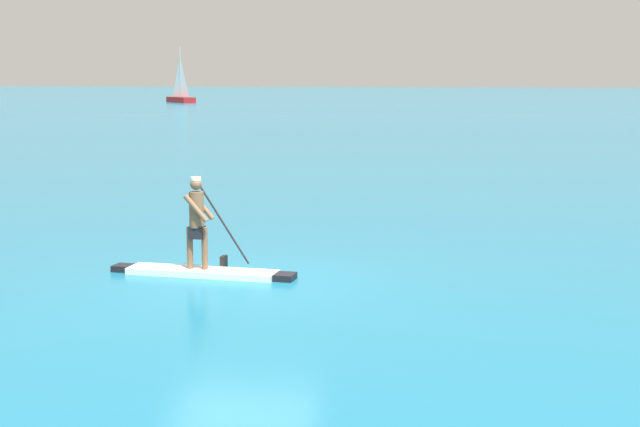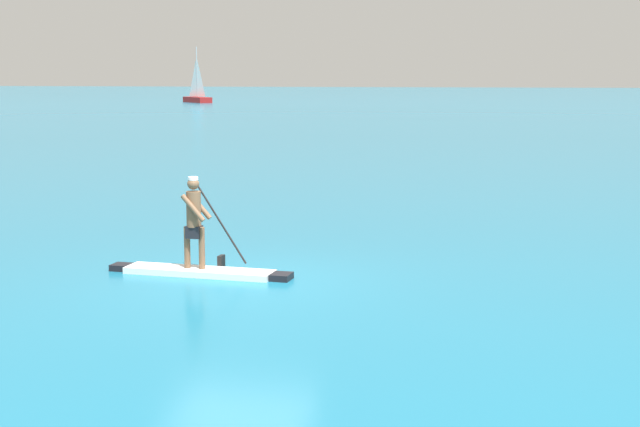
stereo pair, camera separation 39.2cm
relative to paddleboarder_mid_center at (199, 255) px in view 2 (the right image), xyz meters
The scene contains 3 objects.
ground 1.01m from the paddleboarder_mid_center, 24.80° to the right, with size 440.00×440.00×0.00m, color #196B8C.
paddleboarder_mid_center is the anchor object (origin of this frame).
sailboat_left_horizon 98.59m from the paddleboarder_mid_center, 108.43° to the left, with size 4.76×5.16×6.66m.
Camera 2 is at (4.40, -15.29, 3.57)m, focal length 52.69 mm.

